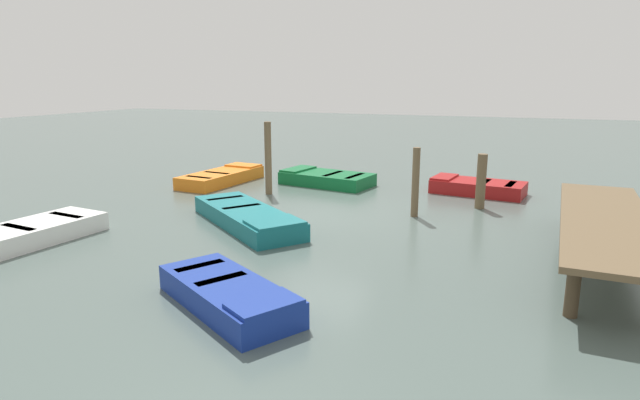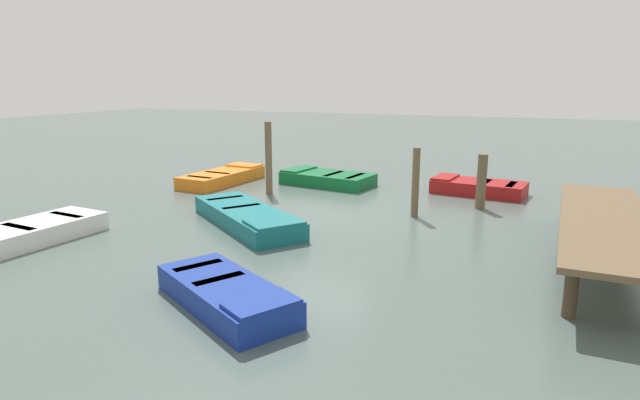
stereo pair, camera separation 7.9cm
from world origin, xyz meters
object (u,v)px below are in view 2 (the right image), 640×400
object	(u,v)px
rowboat_green	(327,178)
dock_segment	(605,223)
rowboat_teal	(247,216)
mooring_piling_mid_left	(416,183)
rowboat_white	(3,239)
rowboat_blue	(226,294)
mooring_piling_mid_right	(269,158)
rowboat_red	(478,187)
rowboat_orange	(223,177)
mooring_piling_near_right	(481,182)

from	to	relation	value
rowboat_green	dock_segment	bearing A→B (deg)	154.13
rowboat_teal	mooring_piling_mid_left	bearing A→B (deg)	70.57
dock_segment	rowboat_white	size ratio (longest dim) A/B	1.54
rowboat_teal	rowboat_blue	size ratio (longest dim) A/B	1.35
rowboat_white	mooring_piling_mid_right	xyz separation A→B (m)	(-6.84, 2.55, 0.88)
dock_segment	rowboat_red	bearing A→B (deg)	-151.54
dock_segment	rowboat_red	world-z (taller)	dock_segment
mooring_piling_mid_right	rowboat_teal	bearing A→B (deg)	18.88
dock_segment	mooring_piling_mid_right	xyz separation A→B (m)	(-3.41, -8.67, 0.25)
rowboat_teal	rowboat_green	size ratio (longest dim) A/B	1.24
rowboat_red	rowboat_blue	distance (m)	10.28
rowboat_red	rowboat_white	world-z (taller)	same
rowboat_blue	mooring_piling_mid_left	distance (m)	6.70
rowboat_green	rowboat_teal	bearing A→B (deg)	100.06
rowboat_orange	rowboat_teal	distance (m)	5.49
mooring_piling_mid_right	mooring_piling_mid_left	world-z (taller)	mooring_piling_mid_right
rowboat_teal	rowboat_white	xyz separation A→B (m)	(3.47, -3.70, -0.00)
rowboat_teal	mooring_piling_near_right	size ratio (longest dim) A/B	2.63
mooring_piling_mid_left	rowboat_blue	bearing A→B (deg)	-12.92
rowboat_white	rowboat_green	world-z (taller)	same
rowboat_orange	mooring_piling_near_right	bearing A→B (deg)	-87.81
rowboat_green	rowboat_orange	bearing A→B (deg)	26.86
rowboat_white	rowboat_red	bearing A→B (deg)	143.42
rowboat_red	rowboat_green	size ratio (longest dim) A/B	0.91
mooring_piling_near_right	rowboat_green	bearing A→B (deg)	-106.81
mooring_piling_mid_right	mooring_piling_near_right	size ratio (longest dim) A/B	1.48
dock_segment	rowboat_red	size ratio (longest dim) A/B	2.29
rowboat_orange	rowboat_white	distance (m)	7.79
rowboat_orange	rowboat_blue	distance (m)	10.09
rowboat_red	rowboat_green	world-z (taller)	same
rowboat_orange	rowboat_red	distance (m)	8.27
mooring_piling_mid_left	dock_segment	bearing A→B (deg)	59.33
rowboat_white	mooring_piling_near_right	size ratio (longest dim) A/B	2.85
rowboat_red	mooring_piling_mid_left	bearing A→B (deg)	78.38
mooring_piling_near_right	rowboat_red	bearing A→B (deg)	-172.58
rowboat_red	mooring_piling_near_right	xyz separation A→B (m)	(1.90, 0.25, 0.52)
rowboat_teal	rowboat_blue	world-z (taller)	same
mooring_piling_near_right	rowboat_blue	bearing A→B (deg)	-20.23
rowboat_orange	rowboat_teal	world-z (taller)	same
rowboat_orange	rowboat_green	world-z (taller)	same
dock_segment	mooring_piling_mid_left	bearing A→B (deg)	-117.84
dock_segment	rowboat_white	distance (m)	11.75
rowboat_green	mooring_piling_near_right	size ratio (longest dim) A/B	2.12
rowboat_blue	rowboat_green	xyz separation A→B (m)	(-9.54, -2.07, -0.00)
dock_segment	rowboat_orange	size ratio (longest dim) A/B	1.92
rowboat_teal	rowboat_white	world-z (taller)	same
rowboat_red	mooring_piling_mid_right	bearing A→B (deg)	29.88
rowboat_orange	rowboat_blue	size ratio (longest dim) A/B	1.17
dock_segment	mooring_piling_near_right	size ratio (longest dim) A/B	4.39
rowboat_green	mooring_piling_near_right	xyz separation A→B (m)	(1.52, 5.03, 0.52)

